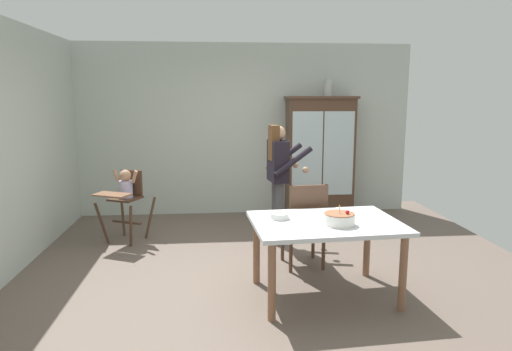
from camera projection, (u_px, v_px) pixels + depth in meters
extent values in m
plane|color=#66564C|center=(260.00, 273.00, 4.92)|extent=(6.24, 6.24, 0.00)
cube|color=beige|center=(244.00, 130.00, 7.26)|extent=(5.32, 0.06, 2.70)
cube|color=#4C3323|center=(320.00, 158.00, 7.18)|extent=(1.03, 0.42, 1.84)
cube|color=#4C3323|center=(321.00, 97.00, 7.02)|extent=(1.09, 0.48, 0.04)
cube|color=silver|center=(307.00, 154.00, 6.93)|extent=(0.47, 0.01, 1.29)
cube|color=silver|center=(338.00, 154.00, 6.97)|extent=(0.47, 0.01, 1.29)
cube|color=#4C3323|center=(320.00, 152.00, 7.16)|extent=(0.95, 0.36, 0.02)
cylinder|color=#B2B7B2|center=(328.00, 89.00, 7.00)|extent=(0.13, 0.13, 0.22)
cylinder|color=#B2B7B2|center=(328.00, 80.00, 6.98)|extent=(0.07, 0.07, 0.05)
cylinder|color=#4C3323|center=(102.00, 223.00, 5.83)|extent=(0.18, 0.10, 0.56)
cylinder|color=#4C3323|center=(131.00, 226.00, 5.68)|extent=(0.10, 0.18, 0.56)
cylinder|color=#4C3323|center=(123.00, 215.00, 6.24)|extent=(0.10, 0.18, 0.56)
cylinder|color=#4C3323|center=(150.00, 218.00, 6.09)|extent=(0.18, 0.10, 0.56)
cube|color=#4C3323|center=(127.00, 222.00, 5.97)|extent=(0.40, 0.21, 0.02)
cube|color=#4C3323|center=(125.00, 199.00, 5.91)|extent=(0.45, 0.45, 0.02)
cube|color=#4C3323|center=(132.00, 183.00, 6.02)|extent=(0.29, 0.16, 0.34)
cube|color=brown|center=(112.00, 195.00, 5.64)|extent=(0.50, 0.40, 0.02)
cylinder|color=#B2ADD1|center=(126.00, 189.00, 5.91)|extent=(0.17, 0.17, 0.22)
sphere|color=tan|center=(125.00, 176.00, 5.88)|extent=(0.15, 0.15, 0.15)
cylinder|color=tan|center=(116.00, 175.00, 5.92)|extent=(0.11, 0.08, 0.17)
cylinder|color=tan|center=(134.00, 177.00, 5.83)|extent=(0.11, 0.08, 0.17)
cylinder|color=#47474C|center=(279.00, 214.00, 5.76)|extent=(0.11, 0.11, 0.82)
cylinder|color=#47474C|center=(276.00, 211.00, 5.92)|extent=(0.11, 0.11, 0.82)
cube|color=black|center=(278.00, 161.00, 5.73)|extent=(0.25, 0.38, 0.52)
cube|color=white|center=(286.00, 161.00, 5.75)|extent=(0.02, 0.06, 0.49)
sphere|color=tan|center=(278.00, 133.00, 5.66)|extent=(0.19, 0.19, 0.19)
cube|color=brown|center=(274.00, 143.00, 5.67)|extent=(0.13, 0.21, 0.44)
cylinder|color=black|center=(293.00, 161.00, 5.56)|extent=(0.50, 0.14, 0.37)
sphere|color=tan|center=(306.00, 170.00, 5.61)|extent=(0.08, 0.08, 0.08)
cylinder|color=black|center=(284.00, 157.00, 5.95)|extent=(0.50, 0.14, 0.37)
sphere|color=tan|center=(296.00, 165.00, 6.00)|extent=(0.08, 0.08, 0.08)
cube|color=silver|center=(326.00, 223.00, 4.25)|extent=(1.43, 1.08, 0.04)
cylinder|color=brown|center=(272.00, 282.00, 3.83)|extent=(0.07, 0.07, 0.70)
cylinder|color=brown|center=(403.00, 273.00, 4.01)|extent=(0.07, 0.07, 0.70)
cylinder|color=brown|center=(257.00, 250.00, 4.61)|extent=(0.07, 0.07, 0.70)
cylinder|color=brown|center=(367.00, 244.00, 4.79)|extent=(0.07, 0.07, 0.70)
cylinder|color=white|center=(339.00, 219.00, 4.11)|extent=(0.28, 0.28, 0.10)
cylinder|color=#935B3D|center=(339.00, 214.00, 4.10)|extent=(0.27, 0.27, 0.01)
cylinder|color=#F2E5CC|center=(340.00, 210.00, 4.10)|extent=(0.01, 0.01, 0.06)
cone|color=yellow|center=(340.00, 205.00, 4.09)|extent=(0.02, 0.02, 0.02)
sphere|color=red|center=(347.00, 212.00, 4.07)|extent=(0.04, 0.04, 0.04)
cylinder|color=silver|center=(280.00, 216.00, 4.32)|extent=(0.18, 0.18, 0.05)
cylinder|color=#4C3323|center=(313.00, 240.00, 5.33)|extent=(0.04, 0.04, 0.45)
cylinder|color=#4C3323|center=(283.00, 242.00, 5.27)|extent=(0.04, 0.04, 0.45)
cylinder|color=#4C3323|center=(323.00, 250.00, 4.98)|extent=(0.04, 0.04, 0.45)
cylinder|color=#4C3323|center=(291.00, 252.00, 4.91)|extent=(0.04, 0.04, 0.45)
cube|color=brown|center=(303.00, 225.00, 5.08)|extent=(0.48, 0.48, 0.03)
cube|color=#4C3323|center=(309.00, 207.00, 4.84)|extent=(0.42, 0.08, 0.48)
cylinder|color=#4C3323|center=(326.00, 207.00, 4.87)|extent=(0.03, 0.03, 0.48)
cylinder|color=#4C3323|center=(291.00, 208.00, 4.81)|extent=(0.03, 0.03, 0.48)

